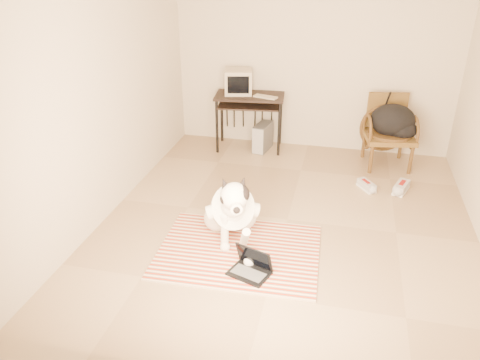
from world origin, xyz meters
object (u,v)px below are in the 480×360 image
(laptop, at_px, (251,267))
(rattan_chair, at_px, (388,131))
(crt_monitor, at_px, (238,82))
(pc_tower, at_px, (263,137))
(backpack, at_px, (394,122))
(dog, at_px, (232,210))
(computer_desk, at_px, (249,103))

(laptop, relative_size, rattan_chair, 0.45)
(laptop, xyz_separation_m, crt_monitor, (-0.84, 3.03, 0.91))
(laptop, xyz_separation_m, pc_tower, (-0.45, 2.96, 0.12))
(backpack, bearing_deg, pc_tower, 174.84)
(dog, bearing_deg, laptop, -59.64)
(computer_desk, xyz_separation_m, backpack, (2.02, -0.18, -0.06))
(computer_desk, bearing_deg, pc_tower, -3.31)
(crt_monitor, bearing_deg, rattan_chair, -4.61)
(laptop, relative_size, pc_tower, 0.95)
(dog, xyz_separation_m, rattan_chair, (1.62, 2.31, 0.15))
(computer_desk, height_order, backpack, backpack)
(laptop, xyz_separation_m, rattan_chair, (1.30, 2.86, 0.40))
(crt_monitor, bearing_deg, pc_tower, -10.44)
(crt_monitor, relative_size, backpack, 0.74)
(dog, xyz_separation_m, pc_tower, (-0.14, 2.42, -0.14))
(dog, height_order, laptop, dog)
(rattan_chair, xyz_separation_m, backpack, (0.05, -0.06, 0.16))
(dog, distance_m, computer_desk, 2.48)
(dog, height_order, rattan_chair, rattan_chair)
(computer_desk, bearing_deg, crt_monitor, 161.60)
(rattan_chair, height_order, backpack, rattan_chair)
(dog, distance_m, backpack, 2.82)
(pc_tower, bearing_deg, computer_desk, 176.69)
(pc_tower, bearing_deg, rattan_chair, -3.31)
(laptop, bearing_deg, dog, 120.36)
(laptop, xyz_separation_m, backpack, (1.36, 2.80, 0.56))
(laptop, bearing_deg, computer_desk, 102.61)
(laptop, distance_m, pc_tower, 3.00)
(computer_desk, distance_m, backpack, 2.03)
(crt_monitor, relative_size, pc_tower, 1.01)
(pc_tower, xyz_separation_m, rattan_chair, (1.76, -0.10, 0.28))
(computer_desk, xyz_separation_m, pc_tower, (0.21, -0.01, -0.51))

